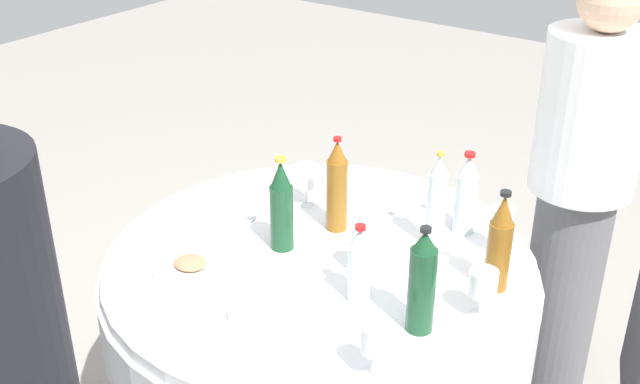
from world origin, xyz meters
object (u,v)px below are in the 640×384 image
object	(u,v)px
bottle_amber_outer	(337,187)
wine_glass_north	(363,242)
wine_glass_front	(502,220)
person_left	(579,190)
dining_table	(320,297)
wine_glass_west	(306,178)
bottle_dark_green_south	(422,283)
plate_mid	(191,267)
bottle_clear_inner	(437,202)
wine_glass_east	(483,285)
bottle_dark_green_front	(281,207)
plate_east	(271,310)
wine_glass_outer	(374,341)
bottle_amber_north	(500,244)
bottle_clear_west	(466,195)
bottle_clear_left	(359,266)

from	to	relation	value
bottle_amber_outer	wine_glass_north	size ratio (longest dim) A/B	2.16
wine_glass_front	person_left	size ratio (longest dim) A/B	0.10
dining_table	wine_glass_west	xyz separation A→B (m)	(0.23, -0.24, 0.25)
bottle_dark_green_south	plate_mid	bearing A→B (deg)	12.13
bottle_clear_inner	bottle_dark_green_south	distance (m)	0.43
wine_glass_east	plate_mid	world-z (taller)	wine_glass_east
dining_table	bottle_amber_outer	bearing A→B (deg)	-71.98
bottle_dark_green_front	plate_east	size ratio (longest dim) A/B	1.31
dining_table	person_left	distance (m)	0.94
wine_glass_north	bottle_amber_outer	bearing A→B (deg)	-38.98
wine_glass_west	wine_glass_outer	world-z (taller)	wine_glass_west
bottle_clear_inner	wine_glass_north	distance (m)	0.28
bottle_amber_outer	plate_east	xyz separation A→B (m)	(-0.11, 0.48, -0.14)
wine_glass_front	person_left	world-z (taller)	person_left
bottle_clear_inner	plate_east	distance (m)	0.61
bottle_dark_green_front	wine_glass_front	world-z (taller)	bottle_dark_green_front
bottle_amber_north	plate_east	bearing A→B (deg)	46.65
dining_table	bottle_amber_outer	xyz separation A→B (m)	(0.05, -0.17, 0.30)
bottle_clear_west	bottle_amber_outer	bearing A→B (deg)	33.44
person_left	plate_mid	bearing A→B (deg)	-92.44
bottle_dark_green_front	wine_glass_east	distance (m)	0.64
bottle_amber_north	wine_glass_west	world-z (taller)	bottle_amber_north
bottle_dark_green_south	wine_glass_east	distance (m)	0.18
bottle_dark_green_south	wine_glass_front	world-z (taller)	bottle_dark_green_south
bottle_clear_left	person_left	size ratio (longest dim) A/B	0.15
bottle_dark_green_south	bottle_amber_outer	world-z (taller)	bottle_amber_outer
bottle_clear_left	bottle_dark_green_front	bearing A→B (deg)	-15.70
bottle_clear_inner	wine_glass_east	distance (m)	0.38
bottle_clear_west	wine_glass_outer	distance (m)	0.76
bottle_amber_outer	wine_glass_outer	size ratio (longest dim) A/B	2.19
bottle_dark_green_front	bottle_amber_outer	distance (m)	0.20
wine_glass_west	plate_east	xyz separation A→B (m)	(-0.29, 0.55, -0.09)
bottle_dark_green_front	wine_glass_front	xyz separation A→B (m)	(-0.55, -0.36, -0.03)
bottle_clear_inner	wine_glass_front	distance (m)	0.20
bottle_dark_green_south	wine_glass_west	size ratio (longest dim) A/B	2.08
bottle_dark_green_front	bottle_amber_north	bearing A→B (deg)	-164.03
dining_table	bottle_dark_green_front	xyz separation A→B (m)	(0.12, 0.03, 0.29)
bottle_amber_outer	wine_glass_north	distance (m)	0.26
bottle_amber_north	wine_glass_east	world-z (taller)	bottle_amber_north
bottle_dark_green_south	plate_mid	size ratio (longest dim) A/B	1.38
bottle_clear_inner	dining_table	bearing A→B (deg)	46.77
wine_glass_front	plate_mid	size ratio (longest dim) A/B	0.69
plate_mid	bottle_dark_green_south	bearing A→B (deg)	-167.87
dining_table	person_left	xyz separation A→B (m)	(-0.52, -0.76, 0.21)
bottle_clear_left	bottle_clear_west	bearing A→B (deg)	-97.22
wine_glass_outer	plate_mid	xyz separation A→B (m)	(0.67, -0.08, -0.09)
plate_east	bottle_dark_green_front	bearing A→B (deg)	-57.37
wine_glass_east	bottle_dark_green_south	bearing A→B (deg)	54.11
bottle_clear_west	bottle_amber_outer	xyz separation A→B (m)	(0.33, 0.22, 0.02)
dining_table	wine_glass_front	distance (m)	0.60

